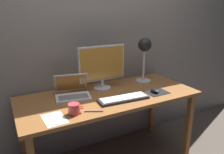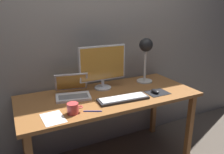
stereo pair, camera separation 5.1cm
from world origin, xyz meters
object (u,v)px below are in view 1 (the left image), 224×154
laptop (72,90)px  desk_lamp (145,50)px  keyboard_main (124,99)px  coffee_mug (74,109)px  monitor (102,65)px  mouse (155,91)px  pen (94,111)px

laptop → desk_lamp: (0.79, 0.03, 0.28)m
keyboard_main → coffee_mug: coffee_mug is taller
laptop → keyboard_main: bearing=-39.2°
desk_lamp → coffee_mug: desk_lamp is taller
monitor → desk_lamp: (0.48, -0.01, 0.10)m
monitor → mouse: bearing=-40.8°
desk_lamp → pen: bearing=-151.2°
mouse → desk_lamp: bearing=72.9°
laptop → monitor: bearing=7.7°
keyboard_main → desk_lamp: (0.44, 0.32, 0.32)m
coffee_mug → monitor: bearing=43.1°
mouse → keyboard_main: bearing=-179.1°
keyboard_main → pen: size_ratio=3.20×
desk_lamp → pen: 0.92m
mouse → coffee_mug: (-0.79, -0.06, 0.02)m
laptop → mouse: bearing=-22.3°
keyboard_main → desk_lamp: desk_lamp is taller
monitor → keyboard_main: (0.04, -0.33, -0.22)m
monitor → laptop: bearing=-172.3°
pen → monitor: bearing=57.2°
keyboard_main → coffee_mug: (-0.45, -0.05, 0.03)m
keyboard_main → laptop: (-0.36, 0.29, 0.04)m
desk_lamp → coffee_mug: size_ratio=3.83×
laptop → mouse: (0.70, -0.29, -0.04)m
coffee_mug → pen: size_ratio=0.86×
desk_lamp → coffee_mug: 1.01m
desk_lamp → mouse: (-0.10, -0.32, -0.31)m
laptop → pen: 0.39m
monitor → keyboard_main: 0.40m
keyboard_main → coffee_mug: size_ratio=3.72×
desk_lamp → mouse: bearing=-107.1°
keyboard_main → desk_lamp: 0.63m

